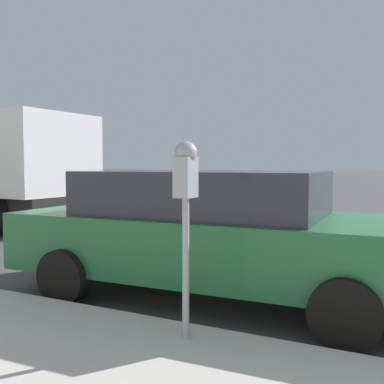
% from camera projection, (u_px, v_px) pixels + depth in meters
% --- Properties ---
extents(ground_plane, '(220.00, 220.00, 0.00)m').
position_uv_depth(ground_plane, '(328.00, 290.00, 5.75)').
color(ground_plane, '#424244').
extents(parking_meter, '(0.21, 0.19, 1.67)m').
position_uv_depth(parking_meter, '(186.00, 188.00, 3.73)').
color(parking_meter, gray).
rests_on(parking_meter, sidewalk).
extents(car_green, '(2.25, 5.06, 1.53)m').
position_uv_depth(car_green, '(215.00, 231.00, 5.39)').
color(car_green, '#1E5B33').
rests_on(car_green, ground_plane).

